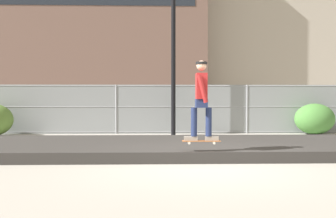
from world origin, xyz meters
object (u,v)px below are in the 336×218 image
skater (201,96)px  parked_car_near (58,109)px  skateboard (201,141)px  street_lamp (173,9)px  shrub_center (315,119)px

skater → parked_car_near: bearing=117.8°
skateboard → street_lamp: size_ratio=0.11×
street_lamp → parked_car_near: (-4.96, 3.68, -3.71)m
skateboard → skater: 0.96m
skateboard → parked_car_near: parked_car_near is taller
parked_car_near → shrub_center: parked_car_near is taller
skater → shrub_center: bearing=52.7°
shrub_center → skateboard: bearing=-127.3°
street_lamp → skateboard: bearing=-87.3°
street_lamp → parked_car_near: 7.20m
shrub_center → skater: bearing=-127.3°
skater → street_lamp: bearing=92.7°
street_lamp → shrub_center: 6.59m
skater → skateboard: bearing=0.0°
skateboard → shrub_center: bearing=52.7°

